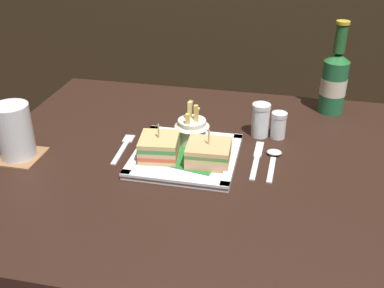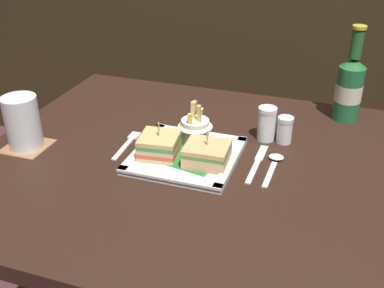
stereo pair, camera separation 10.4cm
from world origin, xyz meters
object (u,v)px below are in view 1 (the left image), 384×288
dining_table (198,218)px  fork (124,147)px  sandwich_half_right (209,153)px  sandwich_half_left (159,147)px  knife (257,158)px  fries_cup (192,126)px  pepper_shaker (278,127)px  spoon (273,157)px  water_glass (15,135)px  square_plate (186,156)px  beer_bottle (334,80)px  salt_shaker (260,122)px

dining_table → fork: size_ratio=7.08×
dining_table → sandwich_half_right: (0.03, -0.02, 0.20)m
sandwich_half_left → knife: bearing=14.2°
fries_cup → pepper_shaker: size_ratio=1.55×
sandwich_half_right → dining_table: bearing=142.1°
dining_table → spoon: size_ratio=7.29×
fries_cup → water_glass: (-0.38, -0.14, 0.01)m
square_plate → beer_bottle: (0.33, 0.34, 0.08)m
sandwich_half_right → fork: (-0.21, 0.04, -0.03)m
fork → pepper_shaker: size_ratio=2.16×
square_plate → fork: square_plate is taller
fork → knife: same height
fries_cup → spoon: fries_cup is taller
beer_bottle → dining_table: bearing=-132.0°
spoon → water_glass: bearing=-168.6°
sandwich_half_right → knife: 0.12m
beer_bottle → pepper_shaker: beer_bottle is taller
sandwich_half_left → sandwich_half_right: size_ratio=0.98×
fries_cup → beer_bottle: (0.33, 0.27, 0.04)m
salt_shaker → sandwich_half_left: bearing=-141.0°
square_plate → fries_cup: size_ratio=2.26×
fries_cup → beer_bottle: beer_bottle is taller
salt_shaker → water_glass: bearing=-157.1°
water_glass → fork: bearing=22.8°
square_plate → fries_cup: 0.08m
knife → salt_shaker: salt_shaker is taller
fries_cup → sandwich_half_left: bearing=-124.0°
beer_bottle → fork: 0.59m
spoon → pepper_shaker: bearing=88.3°
water_glass → dining_table: bearing=10.3°
water_glass → knife: (0.53, 0.11, -0.06)m
beer_bottle → pepper_shaker: (-0.13, -0.19, -0.06)m
pepper_shaker → fries_cup: bearing=-156.5°
water_glass → salt_shaker: size_ratio=1.48×
sandwich_half_left → water_glass: water_glass is taller
sandwich_half_left → spoon: size_ratio=0.70×
beer_bottle → salt_shaker: size_ratio=2.95×
sandwich_half_right → fries_cup: (-0.06, 0.08, 0.02)m
sandwich_half_right → beer_bottle: size_ratio=0.39×
square_plate → sandwich_half_left: bearing=-161.8°
dining_table → spoon: (0.17, 0.04, 0.17)m
fries_cup → dining_table: bearing=-65.4°
sandwich_half_right → beer_bottle: bearing=52.3°
sandwich_half_right → salt_shaker: (0.10, 0.17, 0.00)m
dining_table → salt_shaker: size_ratio=11.93×
square_plate → pepper_shaker: 0.25m
fries_cup → salt_shaker: bearing=29.3°
sandwich_half_left → water_glass: bearing=-170.6°
spoon → pepper_shaker: 0.11m
sandwich_half_left → fries_cup: bearing=56.0°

